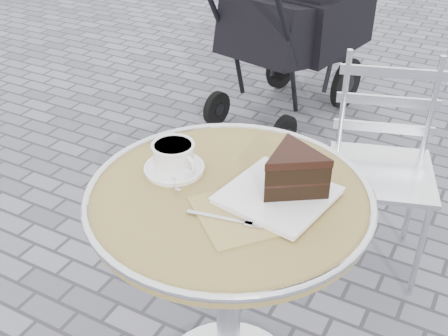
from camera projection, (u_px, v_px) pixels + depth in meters
The scene contains 5 objects.
cafe_table at pixel (229, 245), 1.47m from camera, with size 0.72×0.72×0.74m.
cappuccino_set at pixel (174, 159), 1.45m from camera, with size 0.16×0.17×0.08m.
cake_plate_set at pixel (289, 177), 1.34m from camera, with size 0.33×0.37×0.13m.
bistro_chair at pixel (383, 141), 2.05m from camera, with size 0.46×0.46×0.82m.
baby_stroller at pixel (294, 29), 3.08m from camera, with size 0.68×1.15×1.12m.
Camera 1 is at (0.53, -1.00, 1.54)m, focal length 45.00 mm.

